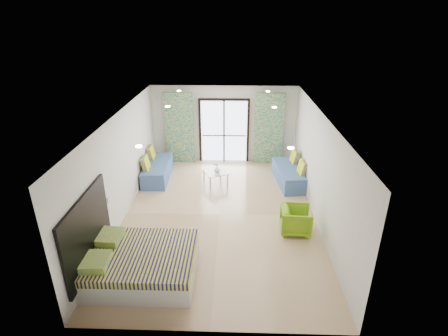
{
  "coord_description": "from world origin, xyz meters",
  "views": [
    {
      "loc": [
        0.37,
        -8.0,
        4.93
      ],
      "look_at": [
        0.1,
        0.47,
        1.15
      ],
      "focal_mm": 28.0,
      "sensor_mm": 36.0,
      "label": 1
    }
  ],
  "objects_px": {
    "daybed_left": "(157,170)",
    "coffee_table": "(216,173)",
    "bed": "(141,263)",
    "daybed_right": "(290,174)",
    "armchair": "(296,219)"
  },
  "relations": [
    {
      "from": "daybed_left",
      "to": "coffee_table",
      "type": "bearing_deg",
      "value": -13.44
    },
    {
      "from": "daybed_left",
      "to": "coffee_table",
      "type": "relative_size",
      "value": 2.23
    },
    {
      "from": "armchair",
      "to": "daybed_left",
      "type": "bearing_deg",
      "value": 57.44
    },
    {
      "from": "coffee_table",
      "to": "armchair",
      "type": "relative_size",
      "value": 1.18
    },
    {
      "from": "daybed_right",
      "to": "armchair",
      "type": "xyz_separation_m",
      "value": [
        -0.23,
        -2.71,
        0.08
      ]
    },
    {
      "from": "bed",
      "to": "daybed_right",
      "type": "relative_size",
      "value": 1.09
    },
    {
      "from": "daybed_right",
      "to": "coffee_table",
      "type": "distance_m",
      "value": 2.33
    },
    {
      "from": "daybed_right",
      "to": "armchair",
      "type": "bearing_deg",
      "value": -101.44
    },
    {
      "from": "coffee_table",
      "to": "armchair",
      "type": "xyz_separation_m",
      "value": [
        2.09,
        -2.51,
        -0.02
      ]
    },
    {
      "from": "bed",
      "to": "coffee_table",
      "type": "distance_m",
      "value": 4.39
    },
    {
      "from": "coffee_table",
      "to": "armchair",
      "type": "bearing_deg",
      "value": -50.24
    },
    {
      "from": "daybed_left",
      "to": "armchair",
      "type": "xyz_separation_m",
      "value": [
        4.0,
        -2.9,
        0.07
      ]
    },
    {
      "from": "coffee_table",
      "to": "daybed_right",
      "type": "bearing_deg",
      "value": 5.01
    },
    {
      "from": "daybed_left",
      "to": "daybed_right",
      "type": "xyz_separation_m",
      "value": [
        4.23,
        -0.19,
        -0.01
      ]
    },
    {
      "from": "daybed_right",
      "to": "coffee_table",
      "type": "xyz_separation_m",
      "value": [
        -2.32,
        -0.2,
        0.1
      ]
    }
  ]
}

